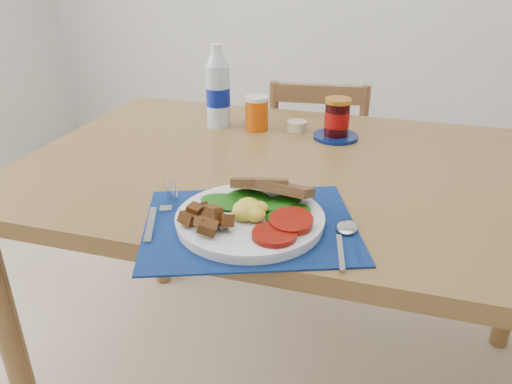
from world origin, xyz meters
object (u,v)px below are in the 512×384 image
chair_far (317,157)px  breakfast_plate (247,216)px  juice_glass (257,114)px  water_bottle (218,91)px  jam_on_saucer (337,121)px

chair_far → breakfast_plate: size_ratio=3.55×
chair_far → juice_glass: size_ratio=10.70×
breakfast_plate → water_bottle: (-0.26, 0.56, 0.08)m
chair_far → breakfast_plate: 1.00m
chair_far → water_bottle: chair_far is taller
chair_far → water_bottle: bearing=53.1°
water_bottle → juice_glass: (0.12, 0.00, -0.06)m
chair_far → jam_on_saucer: (0.12, -0.42, 0.28)m
juice_glass → jam_on_saucer: (0.24, -0.01, 0.00)m
chair_far → jam_on_saucer: size_ratio=7.86×
chair_far → water_bottle: size_ratio=4.13×
breakfast_plate → juice_glass: bearing=100.4°
water_bottle → juice_glass: bearing=1.2°
water_bottle → jam_on_saucer: (0.35, -0.01, -0.06)m
water_bottle → jam_on_saucer: bearing=-1.4°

